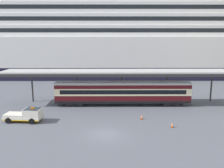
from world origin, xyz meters
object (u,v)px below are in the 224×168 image
Objects in this scene: train_carriage at (123,92)px; traffic_cone_near at (172,125)px; traffic_cone_mid at (142,117)px; cruise_ship at (120,31)px; service_truck at (26,115)px.

traffic_cone_near is at bearing -61.39° from train_carriage.
train_carriage is at bearing 107.38° from traffic_cone_mid.
cruise_ship is 50.12m from traffic_cone_near.
cruise_ship reaches higher than traffic_cone_mid.
traffic_cone_mid is (-3.58, 3.31, 0.03)m from traffic_cone_near.
cruise_ship is 205.37× the size of traffic_cone_mid.
traffic_cone_mid is at bearing -72.62° from train_carriage.
traffic_cone_near is 4.88m from traffic_cone_mid.
traffic_cone_near is (4.97, -48.04, -13.43)m from cruise_ship.
train_carriage is (-1.01, -37.08, -11.47)m from cruise_ship.
train_carriage is 12.63m from traffic_cone_near.
service_truck is at bearing -148.51° from train_carriage.
traffic_cone_mid is (16.27, 0.86, -0.62)m from service_truck.
train_carriage is 16.33m from service_truck.
service_truck is at bearing -176.96° from traffic_cone_mid.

